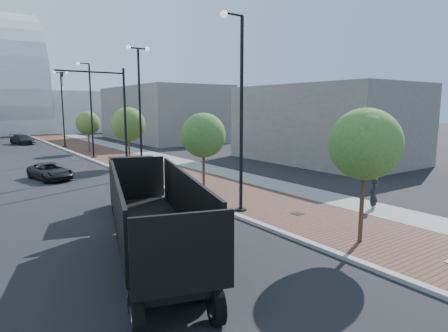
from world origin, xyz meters
TOP-DOWN VIEW (x-y plane):
  - sidewalk at (3.50, 40.00)m, footprint 7.00×140.00m
  - concrete_strip at (6.20, 40.00)m, footprint 2.40×140.00m
  - curb at (0.00, 40.00)m, footprint 0.30×140.00m
  - dump_truck at (-4.46, 10.06)m, footprint 5.85×13.35m
  - white_sedan at (-3.02, 9.06)m, footprint 1.79×4.01m
  - dark_car_mid at (-5.19, 24.50)m, footprint 2.71×4.49m
  - dark_car_far at (-3.07, 54.00)m, footprint 3.08×4.90m
  - pedestrian at (6.07, 6.54)m, footprint 0.69×0.57m
  - streetlight_1 at (0.49, 10.00)m, footprint 1.44×0.56m
  - streetlight_2 at (0.60, 22.00)m, footprint 1.72×0.56m
  - streetlight_3 at (0.49, 34.00)m, footprint 1.44×0.56m
  - streetlight_4 at (0.60, 46.00)m, footprint 1.72×0.56m
  - traffic_mast at (-0.30, 25.00)m, footprint 5.09×0.20m
  - tree_0 at (1.65, 4.02)m, footprint 2.60×2.59m
  - tree_1 at (1.65, 15.02)m, footprint 2.65×2.65m
  - tree_2 at (1.65, 27.02)m, footprint 2.86×2.86m
  - tree_3 at (1.65, 39.02)m, footprint 2.57×2.56m
  - convention_center at (-2.00, 85.00)m, footprint 50.00×30.00m
  - commercial_block_ne at (16.00, 50.00)m, footprint 12.00×22.00m
  - commercial_block_e at (18.00, 20.00)m, footprint 10.00×16.00m
  - utility_cover_1 at (2.40, 8.00)m, footprint 0.50×0.50m
  - utility_cover_2 at (2.40, 19.00)m, footprint 0.50×0.50m

SIDE VIEW (x-z plane):
  - sidewalk at x=3.50m, z-range 0.00..0.12m
  - concrete_strip at x=6.20m, z-range 0.00..0.13m
  - curb at x=0.00m, z-range 0.00..0.14m
  - utility_cover_1 at x=2.40m, z-range 0.12..0.14m
  - utility_cover_2 at x=2.40m, z-range 0.12..0.14m
  - dark_car_mid at x=-5.19m, z-range 0.00..1.17m
  - white_sedan at x=-3.02m, z-range 0.00..1.28m
  - dark_car_far at x=-3.07m, z-range 0.00..1.32m
  - pedestrian at x=6.07m, z-range 0.00..1.63m
  - dump_truck at x=-4.46m, z-range -0.23..2.74m
  - tree_3 at x=1.65m, z-range 0.99..5.56m
  - tree_1 at x=1.65m, z-range 1.03..5.76m
  - commercial_block_e at x=18.00m, z-range 0.00..7.00m
  - tree_2 at x=1.65m, z-range 1.08..6.11m
  - tree_0 at x=1.65m, z-range 1.22..6.27m
  - commercial_block_ne at x=16.00m, z-range 0.00..8.00m
  - streetlight_1 at x=0.49m, z-range -0.26..8.95m
  - streetlight_3 at x=0.49m, z-range -0.26..8.95m
  - streetlight_2 at x=0.60m, z-range 0.18..9.46m
  - streetlight_4 at x=0.60m, z-range 0.18..9.46m
  - traffic_mast at x=-0.30m, z-range 0.98..8.98m
  - convention_center at x=-2.00m, z-range -19.00..31.00m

